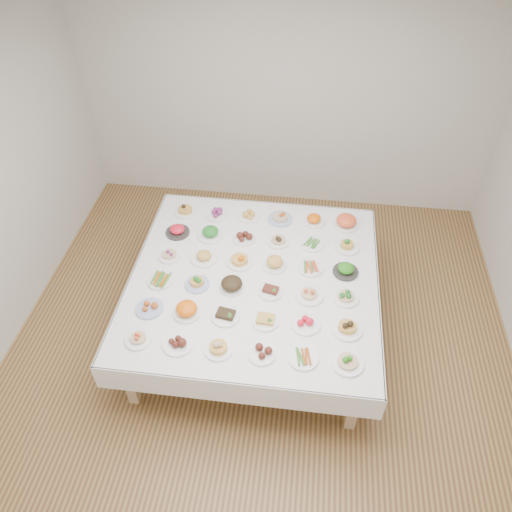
# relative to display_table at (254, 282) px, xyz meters

# --- Properties ---
(room_envelope) EXTENTS (5.02, 5.02, 2.81)m
(room_envelope) POSITION_rel_display_table_xyz_m (0.09, -0.22, 1.15)
(room_envelope) COLOR olive
(room_envelope) RESTS_ON ground
(display_table) EXTENTS (2.33, 2.33, 0.75)m
(display_table) POSITION_rel_display_table_xyz_m (0.00, 0.00, 0.00)
(display_table) COLOR white
(display_table) RESTS_ON ground
(dish_0) EXTENTS (0.22, 0.22, 0.11)m
(dish_0) POSITION_rel_display_table_xyz_m (-0.86, -0.85, 0.11)
(dish_0) COLOR white
(dish_0) RESTS_ON display_table
(dish_1) EXTENTS (0.25, 0.25, 0.11)m
(dish_1) POSITION_rel_display_table_xyz_m (-0.52, -0.85, 0.11)
(dish_1) COLOR white
(dish_1) RESTS_ON display_table
(dish_2) EXTENTS (0.23, 0.23, 0.14)m
(dish_2) POSITION_rel_display_table_xyz_m (-0.18, -0.87, 0.13)
(dish_2) COLOR white
(dish_2) RESTS_ON display_table
(dish_3) EXTENTS (0.22, 0.22, 0.10)m
(dish_3) POSITION_rel_display_table_xyz_m (0.18, -0.87, 0.11)
(dish_3) COLOR white
(dish_3) RESTS_ON display_table
(dish_4) EXTENTS (0.25, 0.25, 0.06)m
(dish_4) POSITION_rel_display_table_xyz_m (0.51, -0.86, 0.09)
(dish_4) COLOR white
(dish_4) RESTS_ON display_table
(dish_5) EXTENTS (0.26, 0.26, 0.15)m
(dish_5) POSITION_rel_display_table_xyz_m (0.86, -0.86, 0.13)
(dish_5) COLOR white
(dish_5) RESTS_ON display_table
(dish_6) EXTENTS (0.24, 0.24, 0.10)m
(dish_6) POSITION_rel_display_table_xyz_m (-0.86, -0.51, 0.11)
(dish_6) COLOR #4C66B2
(dish_6) RESTS_ON display_table
(dish_7) EXTENTS (0.24, 0.24, 0.14)m
(dish_7) POSITION_rel_display_table_xyz_m (-0.52, -0.52, 0.13)
(dish_7) COLOR white
(dish_7) RESTS_ON display_table
(dish_8) EXTENTS (0.25, 0.25, 0.12)m
(dish_8) POSITION_rel_display_table_xyz_m (-0.18, -0.51, 0.11)
(dish_8) COLOR white
(dish_8) RESTS_ON display_table
(dish_9) EXTENTS (0.23, 0.23, 0.11)m
(dish_9) POSITION_rel_display_table_xyz_m (0.17, -0.52, 0.11)
(dish_9) COLOR white
(dish_9) RESTS_ON display_table
(dish_10) EXTENTS (0.25, 0.25, 0.11)m
(dish_10) POSITION_rel_display_table_xyz_m (0.51, -0.51, 0.11)
(dish_10) COLOR white
(dish_10) RESTS_ON display_table
(dish_11) EXTENTS (0.26, 0.26, 0.15)m
(dish_11) POSITION_rel_display_table_xyz_m (0.86, -0.52, 0.13)
(dish_11) COLOR white
(dish_11) RESTS_ON display_table
(dish_12) EXTENTS (0.25, 0.24, 0.06)m
(dish_12) POSITION_rel_display_table_xyz_m (-0.85, -0.17, 0.09)
(dish_12) COLOR white
(dish_12) RESTS_ON display_table
(dish_13) EXTENTS (0.23, 0.23, 0.12)m
(dish_13) POSITION_rel_display_table_xyz_m (-0.51, -0.17, 0.12)
(dish_13) COLOR #4C66B2
(dish_13) RESTS_ON display_table
(dish_14) EXTENTS (0.26, 0.26, 0.14)m
(dish_14) POSITION_rel_display_table_xyz_m (-0.18, -0.17, 0.13)
(dish_14) COLOR white
(dish_14) RESTS_ON display_table
(dish_15) EXTENTS (0.22, 0.22, 0.09)m
(dish_15) POSITION_rel_display_table_xyz_m (0.18, -0.18, 0.10)
(dish_15) COLOR white
(dish_15) RESTS_ON display_table
(dish_16) EXTENTS (0.25, 0.25, 0.13)m
(dish_16) POSITION_rel_display_table_xyz_m (0.52, -0.18, 0.13)
(dish_16) COLOR white
(dish_16) RESTS_ON display_table
(dish_17) EXTENTS (0.25, 0.25, 0.13)m
(dish_17) POSITION_rel_display_table_xyz_m (0.85, -0.17, 0.13)
(dish_17) COLOR white
(dish_17) RESTS_ON display_table
(dish_18) EXTENTS (0.22, 0.22, 0.11)m
(dish_18) POSITION_rel_display_table_xyz_m (-0.85, 0.16, 0.11)
(dish_18) COLOR white
(dish_18) RESTS_ON display_table
(dish_19) EXTENTS (0.25, 0.25, 0.13)m
(dish_19) POSITION_rel_display_table_xyz_m (-0.51, 0.17, 0.12)
(dish_19) COLOR white
(dish_19) RESTS_ON display_table
(dish_20) EXTENTS (0.25, 0.25, 0.14)m
(dish_20) POSITION_rel_display_table_xyz_m (-0.16, 0.17, 0.13)
(dish_20) COLOR white
(dish_20) RESTS_ON display_table
(dish_21) EXTENTS (0.23, 0.23, 0.13)m
(dish_21) POSITION_rel_display_table_xyz_m (0.18, 0.16, 0.12)
(dish_21) COLOR white
(dish_21) RESTS_ON display_table
(dish_22) EXTENTS (0.24, 0.24, 0.05)m
(dish_22) POSITION_rel_display_table_xyz_m (0.52, 0.17, 0.09)
(dish_22) COLOR white
(dish_22) RESTS_ON display_table
(dish_23) EXTENTS (0.24, 0.24, 0.13)m
(dish_23) POSITION_rel_display_table_xyz_m (0.85, 0.17, 0.12)
(dish_23) COLOR #2E2C29
(dish_23) RESTS_ON display_table
(dish_24) EXTENTS (0.24, 0.24, 0.13)m
(dish_24) POSITION_rel_display_table_xyz_m (-0.86, 0.52, 0.13)
(dish_24) COLOR #2E2C29
(dish_24) RESTS_ON display_table
(dish_25) EXTENTS (0.28, 0.28, 0.16)m
(dish_25) POSITION_rel_display_table_xyz_m (-0.51, 0.52, 0.14)
(dish_25) COLOR white
(dish_25) RESTS_ON display_table
(dish_26) EXTENTS (0.23, 0.23, 0.10)m
(dish_26) POSITION_rel_display_table_xyz_m (-0.17, 0.51, 0.11)
(dish_26) COLOR white
(dish_26) RESTS_ON display_table
(dish_27) EXTENTS (0.23, 0.23, 0.12)m
(dish_27) POSITION_rel_display_table_xyz_m (0.18, 0.51, 0.12)
(dish_27) COLOR white
(dish_27) RESTS_ON display_table
(dish_28) EXTENTS (0.24, 0.24, 0.05)m
(dish_28) POSITION_rel_display_table_xyz_m (0.52, 0.51, 0.08)
(dish_28) COLOR white
(dish_28) RESTS_ON display_table
(dish_29) EXTENTS (0.25, 0.25, 0.13)m
(dish_29) POSITION_rel_display_table_xyz_m (0.86, 0.51, 0.12)
(dish_29) COLOR white
(dish_29) RESTS_ON display_table
(dish_30) EXTENTS (0.24, 0.24, 0.13)m
(dish_30) POSITION_rel_display_table_xyz_m (-0.86, 0.86, 0.12)
(dish_30) COLOR white
(dish_30) RESTS_ON display_table
(dish_31) EXTENTS (0.25, 0.25, 0.10)m
(dish_31) POSITION_rel_display_table_xyz_m (-0.51, 0.85, 0.11)
(dish_31) COLOR white
(dish_31) RESTS_ON display_table
(dish_32) EXTENTS (0.23, 0.23, 0.10)m
(dish_32) POSITION_rel_display_table_xyz_m (-0.16, 0.86, 0.10)
(dish_32) COLOR white
(dish_32) RESTS_ON display_table
(dish_33) EXTENTS (0.25, 0.25, 0.13)m
(dish_33) POSITION_rel_display_table_xyz_m (0.17, 0.87, 0.12)
(dish_33) COLOR #4C66B2
(dish_33) RESTS_ON display_table
(dish_34) EXTENTS (0.22, 0.22, 0.12)m
(dish_34) POSITION_rel_display_table_xyz_m (0.52, 0.87, 0.12)
(dish_34) COLOR white
(dish_34) RESTS_ON display_table
(dish_35) EXTENTS (0.26, 0.26, 0.17)m
(dish_35) POSITION_rel_display_table_xyz_m (0.86, 0.86, 0.15)
(dish_35) COLOR white
(dish_35) RESTS_ON display_table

